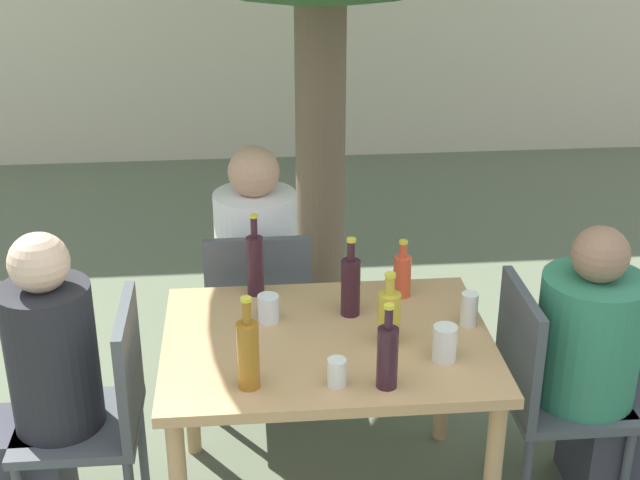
{
  "coord_description": "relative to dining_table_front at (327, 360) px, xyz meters",
  "views": [
    {
      "loc": [
        -0.27,
        -2.74,
        2.35
      ],
      "look_at": [
        0.0,
        0.3,
        0.99
      ],
      "focal_mm": 50.0,
      "sensor_mm": 36.0,
      "label": 1
    }
  ],
  "objects": [
    {
      "name": "wine_bottle_1",
      "position": [
        -0.25,
        0.37,
        0.22
      ],
      "size": [
        0.07,
        0.07,
        0.34
      ],
      "color": "#331923",
      "rests_on": "dining_table_front"
    },
    {
      "name": "patio_chair_1",
      "position": [
        0.82,
        0.0,
        -0.15
      ],
      "size": [
        0.44,
        0.44,
        0.89
      ],
      "rotation": [
        0.0,
        0.0,
        1.57
      ],
      "color": "#474C51",
      "rests_on": "ground_plane"
    },
    {
      "name": "drinking_glass_2",
      "position": [
        -0.0,
        -0.3,
        0.14
      ],
      "size": [
        0.06,
        0.06,
        0.1
      ],
      "color": "silver",
      "rests_on": "dining_table_front"
    },
    {
      "name": "amber_bottle_2",
      "position": [
        -0.28,
        -0.29,
        0.22
      ],
      "size": [
        0.07,
        0.07,
        0.32
      ],
      "color": "#9E661E",
      "rests_on": "dining_table_front"
    },
    {
      "name": "person_seated_0",
      "position": [
        -1.05,
        -0.0,
        -0.12
      ],
      "size": [
        0.56,
        0.32,
        1.18
      ],
      "rotation": [
        0.0,
        0.0,
        -1.57
      ],
      "color": "#383842",
      "rests_on": "ground_plane"
    },
    {
      "name": "soda_bottle_3",
      "position": [
        0.32,
        0.3,
        0.18
      ],
      "size": [
        0.07,
        0.07,
        0.23
      ],
      "color": "#DB4C2D",
      "rests_on": "dining_table_front"
    },
    {
      "name": "drinking_glass_0",
      "position": [
        0.38,
        -0.18,
        0.16
      ],
      "size": [
        0.08,
        0.08,
        0.13
      ],
      "color": "silver",
      "rests_on": "dining_table_front"
    },
    {
      "name": "person_seated_1",
      "position": [
        1.05,
        -0.0,
        -0.14
      ],
      "size": [
        0.59,
        0.38,
        1.13
      ],
      "rotation": [
        0.0,
        0.0,
        1.57
      ],
      "color": "#383842",
      "rests_on": "ground_plane"
    },
    {
      "name": "wine_bottle_4",
      "position": [
        0.16,
        -0.32,
        0.21
      ],
      "size": [
        0.07,
        0.07,
        0.3
      ],
      "color": "#331923",
      "rests_on": "dining_table_front"
    },
    {
      "name": "drinking_glass_3",
      "position": [
        0.52,
        0.05,
        0.16
      ],
      "size": [
        0.06,
        0.06,
        0.13
      ],
      "color": "silver",
      "rests_on": "dining_table_front"
    },
    {
      "name": "patio_chair_2",
      "position": [
        -0.23,
        0.67,
        -0.15
      ],
      "size": [
        0.44,
        0.44,
        0.89
      ],
      "rotation": [
        0.0,
        0.0,
        3.14
      ],
      "color": "#474C51",
      "rests_on": "ground_plane"
    },
    {
      "name": "patio_chair_0",
      "position": [
        -0.82,
        0.0,
        -0.15
      ],
      "size": [
        0.44,
        0.44,
        0.89
      ],
      "rotation": [
        0.0,
        0.0,
        -1.57
      ],
      "color": "#474C51",
      "rests_on": "ground_plane"
    },
    {
      "name": "wine_bottle_0",
      "position": [
        0.1,
        0.17,
        0.21
      ],
      "size": [
        0.07,
        0.07,
        0.31
      ],
      "color": "#331923",
      "rests_on": "dining_table_front"
    },
    {
      "name": "drinking_glass_1",
      "position": [
        -0.2,
        0.15,
        0.14
      ],
      "size": [
        0.08,
        0.08,
        0.1
      ],
      "color": "white",
      "rests_on": "dining_table_front"
    },
    {
      "name": "dining_table_front",
      "position": [
        0.0,
        0.0,
        0.0
      ],
      "size": [
        1.17,
        0.87,
        0.74
      ],
      "color": "tan",
      "rests_on": "ground_plane"
    },
    {
      "name": "person_seated_2",
      "position": [
        -0.23,
        0.9,
        -0.11
      ],
      "size": [
        0.36,
        0.58,
        1.2
      ],
      "rotation": [
        0.0,
        0.0,
        3.14
      ],
      "color": "#383842",
      "rests_on": "ground_plane"
    },
    {
      "name": "oil_cruet_5",
      "position": [
        0.21,
        -0.05,
        0.2
      ],
      "size": [
        0.08,
        0.08,
        0.27
      ],
      "color": "gold",
      "rests_on": "dining_table_front"
    }
  ]
}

